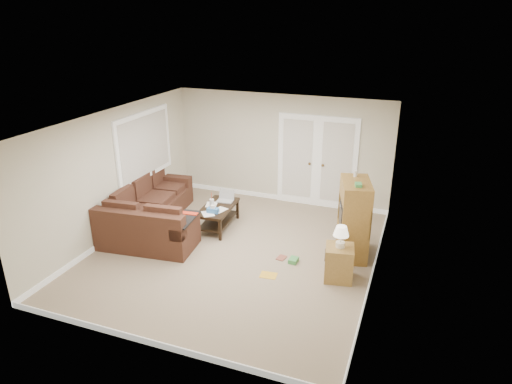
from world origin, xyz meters
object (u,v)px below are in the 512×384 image
at_px(coffee_table, 218,216).
at_px(side_cabinet, 339,260).
at_px(sectional_sofa, 150,215).
at_px(tv_armoire, 353,219).

distance_m(coffee_table, side_cabinet, 2.92).
relative_size(coffee_table, side_cabinet, 1.22).
xyz_separation_m(sectional_sofa, coffee_table, (1.23, 0.62, -0.07)).
bearing_deg(tv_armoire, side_cabinet, -108.86).
relative_size(tv_armoire, side_cabinet, 1.58).
distance_m(tv_armoire, side_cabinet, 0.98).
xyz_separation_m(sectional_sofa, side_cabinet, (3.93, -0.48, 0.02)).
bearing_deg(sectional_sofa, side_cabinet, -13.02).
height_order(sectional_sofa, coffee_table, sectional_sofa).
relative_size(sectional_sofa, side_cabinet, 2.90).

